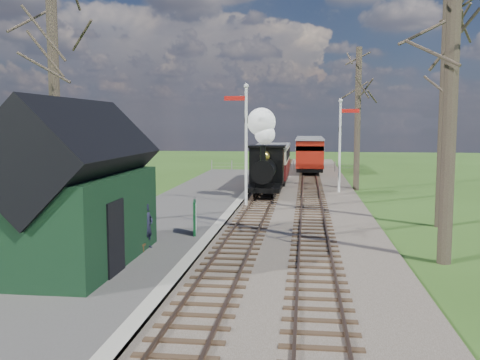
% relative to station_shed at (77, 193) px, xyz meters
% --- Properties ---
extents(ground, '(140.00, 140.00, 0.00)m').
position_rel_station_shed_xyz_m(ground, '(4.30, -4.00, -2.27)').
color(ground, '#2F531A').
rests_on(ground, ground).
extents(distant_hills, '(114.40, 48.00, 22.02)m').
position_rel_station_shed_xyz_m(distant_hills, '(5.70, 60.38, -18.47)').
color(distant_hills, '#385B23').
rests_on(distant_hills, ground).
extents(ballast_bed, '(8.00, 60.00, 0.10)m').
position_rel_station_shed_xyz_m(ballast_bed, '(5.60, 18.00, -2.22)').
color(ballast_bed, brown).
rests_on(ballast_bed, ground).
extents(track_near, '(1.60, 60.00, 0.15)m').
position_rel_station_shed_xyz_m(track_near, '(4.30, 18.00, -2.17)').
color(track_near, brown).
rests_on(track_near, ground).
extents(track_far, '(1.60, 60.00, 0.15)m').
position_rel_station_shed_xyz_m(track_far, '(6.90, 18.00, -2.17)').
color(track_far, brown).
rests_on(track_far, ground).
extents(platform, '(5.00, 44.00, 0.20)m').
position_rel_station_shed_xyz_m(platform, '(0.80, 10.00, -2.17)').
color(platform, '#474442').
rests_on(platform, ground).
extents(coping_strip, '(0.40, 44.00, 0.21)m').
position_rel_station_shed_xyz_m(coping_strip, '(3.10, 10.00, -2.16)').
color(coping_strip, '#B2AD9E').
rests_on(coping_strip, ground).
extents(station_shed, '(3.25, 6.30, 4.78)m').
position_rel_station_shed_xyz_m(station_shed, '(0.00, 0.00, 0.00)').
color(station_shed, black).
rests_on(station_shed, platform).
extents(semaphore_near, '(1.22, 0.24, 6.22)m').
position_rel_station_shed_xyz_m(semaphore_near, '(3.53, 12.00, 1.35)').
color(semaphore_near, silver).
rests_on(semaphore_near, ground).
extents(semaphore_far, '(1.22, 0.24, 5.72)m').
position_rel_station_shed_xyz_m(semaphore_far, '(8.67, 18.00, 1.08)').
color(semaphore_far, silver).
rests_on(semaphore_far, ground).
extents(bare_trees, '(15.51, 22.39, 12.00)m').
position_rel_station_shed_xyz_m(bare_trees, '(5.63, 6.10, 2.94)').
color(bare_trees, '#382D23').
rests_on(bare_trees, ground).
extents(fence_line, '(12.60, 0.08, 1.00)m').
position_rel_station_shed_xyz_m(fence_line, '(4.60, 32.00, -1.72)').
color(fence_line, slate).
rests_on(fence_line, ground).
extents(locomotive, '(1.95, 4.56, 4.89)m').
position_rel_station_shed_xyz_m(locomotive, '(4.29, 15.51, -0.03)').
color(locomotive, black).
rests_on(locomotive, ground).
extents(coach, '(2.28, 7.82, 2.40)m').
position_rel_station_shed_xyz_m(coach, '(4.30, 21.58, -0.63)').
color(coach, black).
rests_on(coach, ground).
extents(red_carriage_a, '(2.31, 5.71, 2.43)m').
position_rel_station_shed_xyz_m(red_carriage_a, '(6.90, 30.26, -0.62)').
color(red_carriage_a, black).
rests_on(red_carriage_a, ground).
extents(red_carriage_b, '(2.31, 5.71, 2.43)m').
position_rel_station_shed_xyz_m(red_carriage_b, '(6.90, 35.76, -0.62)').
color(red_carriage_b, black).
rests_on(red_carriage_b, ground).
extents(sign_board, '(0.26, 0.85, 1.24)m').
position_rel_station_shed_xyz_m(sign_board, '(2.55, 4.39, -1.45)').
color(sign_board, '#0D3F1D').
rests_on(sign_board, platform).
extents(bench, '(0.78, 1.48, 0.81)m').
position_rel_station_shed_xyz_m(bench, '(1.07, 0.96, -1.69)').
color(bench, '#3F2D16').
rests_on(bench, platform).
extents(person, '(0.50, 0.62, 1.49)m').
position_rel_station_shed_xyz_m(person, '(1.46, 2.01, -1.32)').
color(person, black).
rests_on(person, platform).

